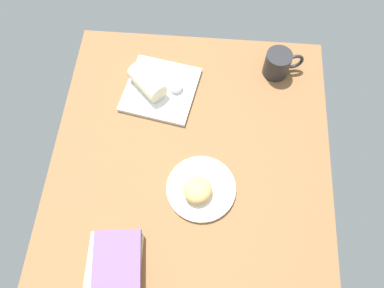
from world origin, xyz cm
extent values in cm
cube|color=brown|center=(0.00, 0.00, 2.00)|extent=(110.00, 90.00, 4.00)
cylinder|color=silver|center=(5.54, 4.07, 4.70)|extent=(21.48, 21.48, 1.40)
ellipsoid|color=tan|center=(7.11, 3.09, 7.94)|extent=(12.09, 11.96, 5.08)
cube|color=white|center=(-29.80, -12.63, 4.80)|extent=(27.76, 27.76, 1.60)
cylinder|color=silver|center=(-29.97, -7.26, 6.86)|extent=(4.45, 4.45, 2.53)
cylinder|color=#BD5F2E|center=(-29.97, -7.26, 7.83)|extent=(3.65, 3.65, 0.40)
cylinder|color=beige|center=(-29.67, -16.92, 9.08)|extent=(14.67, 14.60, 6.96)
cube|color=beige|center=(31.51, -18.73, 5.70)|extent=(20.39, 15.74, 3.40)
cube|color=#6B4C7A|center=(32.00, -17.32, 8.54)|extent=(23.06, 15.76, 2.29)
cylinder|color=#262628|center=(-41.11, 27.47, 8.76)|extent=(9.05, 9.05, 9.52)
cylinder|color=olive|center=(-41.11, 27.47, 12.92)|extent=(7.42, 7.42, 0.40)
torus|color=#262628|center=(-42.55, 33.40, 8.76)|extent=(2.80, 7.00, 6.91)
camera|label=1|loc=(44.98, 4.38, 118.39)|focal=36.12mm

